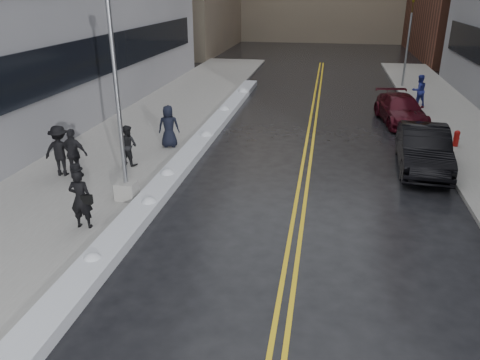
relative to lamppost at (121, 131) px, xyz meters
The scene contains 17 objects.
ground 4.62m from the lamppost, 31.22° to the right, with size 160.00×160.00×0.00m, color black.
sidewalk_west 8.72m from the lamppost, 107.03° to the left, with size 5.50×50.00×0.15m, color gray.
sidewalk_east 15.71m from the lamppost, 31.03° to the left, with size 4.00×50.00×0.15m, color gray.
lane_line_left 10.12m from the lamppost, 54.77° to the left, with size 0.12×50.00×0.01m, color gold.
lane_line_right 10.29m from the lamppost, 53.36° to the left, with size 0.12×50.00×0.01m, color gold.
snow_ridge 6.50m from the lamppost, 81.94° to the left, with size 0.90×30.00×0.34m, color #B8BBC2.
lamppost is the anchor object (origin of this frame).
fire_hydrant 14.81m from the lamppost, 33.04° to the left, with size 0.26×0.26×0.73m.
traffic_signal 24.98m from the lamppost, 61.79° to the left, with size 0.16×0.20×6.00m.
pedestrian_fedora 2.65m from the lamppost, 101.73° to the right, with size 0.67×0.44×1.84m, color black.
pedestrian_b 3.69m from the lamppost, 111.51° to the left, with size 0.79×0.62×1.63m, color black.
pedestrian_c 5.76m from the lamppost, 93.54° to the left, with size 0.92×0.60×1.88m, color black.
pedestrian_d 3.34m from the lamppost, 151.31° to the left, with size 1.10×0.46×1.88m, color black.
pedestrian_e 3.89m from the lamppost, 154.18° to the left, with size 1.25×0.72×1.94m, color black.
pedestrian_east 19.75m from the lamppost, 53.05° to the left, with size 0.90×0.70×1.85m, color navy.
car_black 11.70m from the lamppost, 26.49° to the left, with size 1.80×5.16×1.70m, color black.
car_maroon 16.09m from the lamppost, 49.44° to the left, with size 2.03×5.00×1.45m, color #3C0913.
Camera 1 is at (3.10, -11.51, 6.82)m, focal length 35.00 mm.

